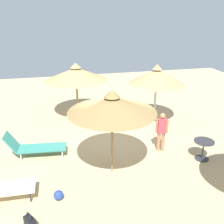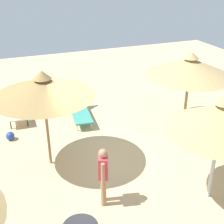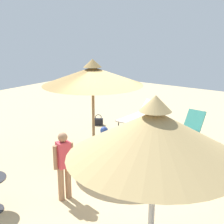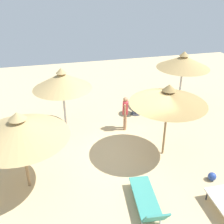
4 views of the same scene
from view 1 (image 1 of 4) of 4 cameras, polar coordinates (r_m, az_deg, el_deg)
ground at (r=9.89m, az=-0.08°, el=-8.65°), size 24.00×24.00×0.10m
parasol_umbrella_center at (r=7.62m, az=0.01°, el=1.70°), size 2.70×2.70×2.80m
parasol_umbrella_back at (r=12.20m, az=-8.00°, el=8.40°), size 2.89×2.89×2.67m
parasol_umbrella_edge at (r=11.59m, az=9.88°, el=7.77°), size 2.44×2.44×2.74m
lounge_chair_near_left at (r=9.74m, az=-17.01°, el=-7.29°), size 2.16×0.84×0.93m
person_standing_near_right at (r=9.61m, az=10.96°, el=-3.96°), size 0.43×0.30×1.51m
handbag at (r=7.13m, az=-17.78°, el=-22.20°), size 0.33×0.38×0.42m
side_table_round at (r=9.62m, az=19.63°, el=-7.26°), size 0.70×0.70×0.72m
beach_ball at (r=7.70m, az=-11.79°, el=-17.63°), size 0.28×0.28×0.28m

